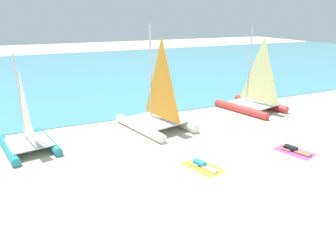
{
  "coord_description": "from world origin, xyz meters",
  "views": [
    {
      "loc": [
        -6.46,
        -9.66,
        6.81
      ],
      "look_at": [
        0.0,
        4.53,
        1.2
      ],
      "focal_mm": 33.71,
      "sensor_mm": 36.0,
      "label": 1
    }
  ],
  "objects_px": {
    "sailboat_white": "(157,114)",
    "sunbather_right": "(293,149)",
    "sunbather_left": "(202,164)",
    "towel_right": "(294,152)",
    "sailboat_red": "(253,99)",
    "sailboat_teal": "(28,137)",
    "towel_left": "(203,167)"
  },
  "relations": [
    {
      "from": "sailboat_red",
      "to": "sunbather_left",
      "type": "xyz_separation_m",
      "value": [
        -8.04,
        -6.43,
        -0.75
      ]
    },
    {
      "from": "towel_left",
      "to": "sunbather_left",
      "type": "distance_m",
      "value": 0.14
    },
    {
      "from": "sailboat_red",
      "to": "sailboat_teal",
      "type": "xyz_separation_m",
      "value": [
        -15.31,
        -0.97,
        -0.15
      ]
    },
    {
      "from": "sailboat_white",
      "to": "sunbather_right",
      "type": "relative_size",
      "value": 4.03
    },
    {
      "from": "sailboat_white",
      "to": "towel_right",
      "type": "bearing_deg",
      "value": -64.81
    },
    {
      "from": "sailboat_red",
      "to": "towel_left",
      "type": "height_order",
      "value": "sailboat_red"
    },
    {
      "from": "sailboat_white",
      "to": "sunbather_right",
      "type": "bearing_deg",
      "value": -64.63
    },
    {
      "from": "sunbather_left",
      "to": "towel_right",
      "type": "height_order",
      "value": "sunbather_left"
    },
    {
      "from": "towel_left",
      "to": "sunbather_right",
      "type": "relative_size",
      "value": 1.23
    },
    {
      "from": "sailboat_red",
      "to": "sailboat_teal",
      "type": "distance_m",
      "value": 15.34
    },
    {
      "from": "sunbather_left",
      "to": "towel_right",
      "type": "distance_m",
      "value": 5.26
    },
    {
      "from": "sunbather_left",
      "to": "towel_left",
      "type": "bearing_deg",
      "value": -90.0
    },
    {
      "from": "sunbather_left",
      "to": "sunbather_right",
      "type": "height_order",
      "value": "same"
    },
    {
      "from": "sailboat_red",
      "to": "sailboat_white",
      "type": "relative_size",
      "value": 0.95
    },
    {
      "from": "sailboat_red",
      "to": "towel_left",
      "type": "relative_size",
      "value": 3.11
    },
    {
      "from": "sailboat_red",
      "to": "towel_right",
      "type": "relative_size",
      "value": 3.11
    },
    {
      "from": "sailboat_white",
      "to": "sailboat_teal",
      "type": "bearing_deg",
      "value": 168.66
    },
    {
      "from": "sailboat_red",
      "to": "towel_right",
      "type": "bearing_deg",
      "value": -126.72
    },
    {
      "from": "sailboat_red",
      "to": "sailboat_white",
      "type": "height_order",
      "value": "sailboat_white"
    },
    {
      "from": "sailboat_white",
      "to": "sailboat_red",
      "type": "bearing_deg",
      "value": -9.02
    },
    {
      "from": "sunbather_right",
      "to": "sailboat_white",
      "type": "bearing_deg",
      "value": 111.87
    },
    {
      "from": "sunbather_right",
      "to": "towel_right",
      "type": "bearing_deg",
      "value": -90.0
    },
    {
      "from": "sailboat_white",
      "to": "sunbather_right",
      "type": "distance_m",
      "value": 8.09
    },
    {
      "from": "sailboat_red",
      "to": "towel_left",
      "type": "bearing_deg",
      "value": -155.79
    },
    {
      "from": "towel_right",
      "to": "sailboat_white",
      "type": "bearing_deg",
      "value": 128.95
    },
    {
      "from": "towel_left",
      "to": "towel_right",
      "type": "distance_m",
      "value": 5.24
    },
    {
      "from": "sunbather_right",
      "to": "sailboat_teal",
      "type": "bearing_deg",
      "value": 137.35
    },
    {
      "from": "sailboat_teal",
      "to": "towel_right",
      "type": "relative_size",
      "value": 2.6
    },
    {
      "from": "sailboat_red",
      "to": "sunbather_right",
      "type": "relative_size",
      "value": 3.84
    },
    {
      "from": "sunbather_left",
      "to": "sunbather_right",
      "type": "distance_m",
      "value": 5.23
    },
    {
      "from": "sailboat_red",
      "to": "sailboat_teal",
      "type": "height_order",
      "value": "sailboat_red"
    },
    {
      "from": "sailboat_white",
      "to": "towel_left",
      "type": "height_order",
      "value": "sailboat_white"
    }
  ]
}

